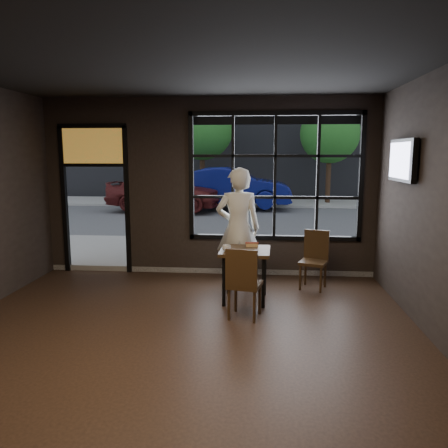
# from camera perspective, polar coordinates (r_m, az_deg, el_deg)

# --- Properties ---
(floor) EXTENTS (6.00, 7.00, 0.02)m
(floor) POSITION_cam_1_polar(r_m,az_deg,el_deg) (4.96, -7.08, -17.51)
(floor) COLOR black
(floor) RESTS_ON ground
(ceiling) EXTENTS (6.00, 7.00, 0.02)m
(ceiling) POSITION_cam_1_polar(r_m,az_deg,el_deg) (4.54, -7.95, 21.80)
(ceiling) COLOR black
(ceiling) RESTS_ON ground
(window_frame) EXTENTS (3.06, 0.12, 2.28)m
(window_frame) POSITION_cam_1_polar(r_m,az_deg,el_deg) (7.84, 6.67, 6.14)
(window_frame) COLOR black
(window_frame) RESTS_ON ground
(stained_transom) EXTENTS (1.20, 0.06, 0.70)m
(stained_transom) POSITION_cam_1_polar(r_m,az_deg,el_deg) (8.40, -16.73, 9.78)
(stained_transom) COLOR orange
(stained_transom) RESTS_ON ground
(street_asphalt) EXTENTS (60.00, 41.00, 0.04)m
(street_asphalt) POSITION_cam_1_polar(r_m,az_deg,el_deg) (28.43, 2.88, 4.73)
(street_asphalt) COLOR #545456
(street_asphalt) RESTS_ON ground
(building_across) EXTENTS (28.00, 12.00, 15.00)m
(building_across) POSITION_cam_1_polar(r_m,az_deg,el_deg) (27.85, 2.94, 20.18)
(building_across) COLOR #5B5956
(building_across) RESTS_ON ground
(cafe_table) EXTENTS (0.77, 0.77, 0.80)m
(cafe_table) POSITION_cam_1_polar(r_m,az_deg,el_deg) (6.63, 2.75, -6.67)
(cafe_table) COLOR #2F1F0F
(cafe_table) RESTS_ON floor
(chair_near) EXTENTS (0.50, 0.50, 0.99)m
(chair_near) POSITION_cam_1_polar(r_m,az_deg,el_deg) (5.95, 2.73, -7.60)
(chair_near) COLOR #2F1F0F
(chair_near) RESTS_ON floor
(chair_window) EXTENTS (0.53, 0.53, 0.96)m
(chair_window) POSITION_cam_1_polar(r_m,az_deg,el_deg) (7.32, 11.59, -4.68)
(chair_window) COLOR #2F1F0F
(chair_window) RESTS_ON floor
(man) EXTENTS (0.78, 0.57, 1.99)m
(man) POSITION_cam_1_polar(r_m,az_deg,el_deg) (7.13, 1.86, -0.61)
(man) COLOR silver
(man) RESTS_ON floor
(hotdog) EXTENTS (0.21, 0.10, 0.06)m
(hotdog) POSITION_cam_1_polar(r_m,az_deg,el_deg) (6.73, 3.66, -2.71)
(hotdog) COLOR tan
(hotdog) RESTS_ON cafe_table
(cup) EXTENTS (0.13, 0.13, 0.10)m
(cup) POSITION_cam_1_polar(r_m,az_deg,el_deg) (6.39, 0.31, -3.17)
(cup) COLOR silver
(cup) RESTS_ON cafe_table
(tv) EXTENTS (0.11, 1.01, 0.59)m
(tv) POSITION_cam_1_polar(r_m,az_deg,el_deg) (6.66, 22.31, 7.70)
(tv) COLOR black
(tv) RESTS_ON wall_right
(navy_car) EXTENTS (4.77, 1.72, 1.57)m
(navy_car) POSITION_cam_1_polar(r_m,az_deg,el_deg) (17.25, 0.84, 4.82)
(navy_car) COLOR #0B1255
(navy_car) RESTS_ON street_asphalt
(maroon_car) EXTENTS (4.39, 2.06, 1.45)m
(maroon_car) POSITION_cam_1_polar(r_m,az_deg,el_deg) (16.66, -7.89, 4.37)
(maroon_car) COLOR #521716
(maroon_car) RESTS_ON street_asphalt
(tree_left) EXTENTS (2.69, 2.69, 4.60)m
(tree_left) POSITION_cam_1_polar(r_m,az_deg,el_deg) (19.30, -2.89, 12.27)
(tree_left) COLOR #332114
(tree_left) RESTS_ON street_asphalt
(tree_right) EXTENTS (2.51, 2.51, 4.29)m
(tree_right) POSITION_cam_1_polar(r_m,az_deg,el_deg) (19.39, 13.66, 11.37)
(tree_right) COLOR #332114
(tree_right) RESTS_ON street_asphalt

